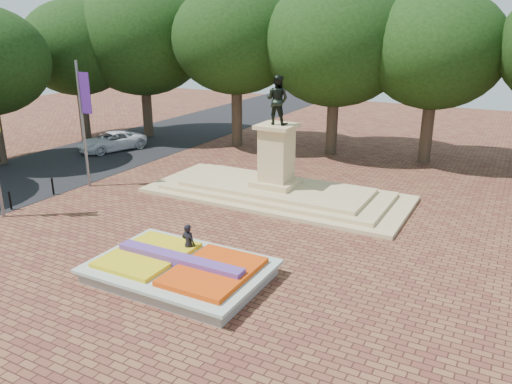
{
  "coord_description": "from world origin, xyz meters",
  "views": [
    {
      "loc": [
        11.1,
        -14.99,
        8.76
      ],
      "look_at": [
        1.85,
        2.26,
        2.2
      ],
      "focal_mm": 35.0,
      "sensor_mm": 36.0,
      "label": 1
    }
  ],
  "objects_px": {
    "van": "(112,141)",
    "flower_bed": "(180,269)",
    "monument": "(276,180)",
    "pedestrian": "(189,244)"
  },
  "relations": [
    {
      "from": "flower_bed",
      "to": "van",
      "type": "xyz_separation_m",
      "value": [
        -16.18,
        13.58,
        0.3
      ]
    },
    {
      "from": "flower_bed",
      "to": "monument",
      "type": "distance_m",
      "value": 10.07
    },
    {
      "from": "monument",
      "to": "van",
      "type": "relative_size",
      "value": 2.85
    },
    {
      "from": "van",
      "to": "pedestrian",
      "type": "height_order",
      "value": "pedestrian"
    },
    {
      "from": "flower_bed",
      "to": "van",
      "type": "relative_size",
      "value": 1.28
    },
    {
      "from": "van",
      "to": "flower_bed",
      "type": "bearing_deg",
      "value": -19.91
    },
    {
      "from": "flower_bed",
      "to": "pedestrian",
      "type": "height_order",
      "value": "pedestrian"
    },
    {
      "from": "monument",
      "to": "pedestrian",
      "type": "xyz_separation_m",
      "value": [
        0.56,
        -8.81,
        -0.08
      ]
    },
    {
      "from": "van",
      "to": "pedestrian",
      "type": "relative_size",
      "value": 3.05
    },
    {
      "from": "monument",
      "to": "flower_bed",
      "type": "bearing_deg",
      "value": -84.13
    }
  ]
}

